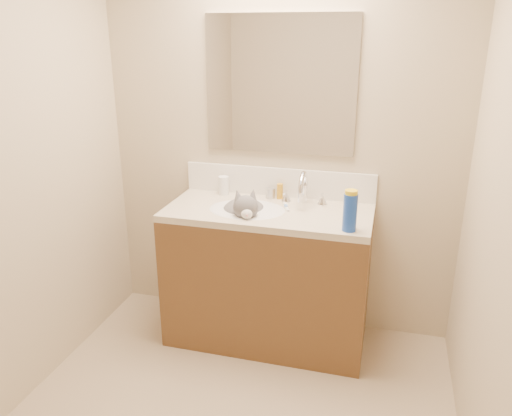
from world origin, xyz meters
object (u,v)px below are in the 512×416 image
Objects in this scene: cat at (244,214)px; amber_bottle at (280,191)px; faucet at (303,191)px; basin at (247,220)px; silver_jar at (270,193)px; vanity_cabinet at (268,278)px; spray_can at (350,213)px; pill_bottle at (224,185)px.

cat reaches higher than amber_bottle.
basin is at bearing -150.88° from faucet.
amber_bottle is at bearing 154.39° from faucet.
basin is 7.06× the size of silver_jar.
basin is at bearing -165.96° from vanity_cabinet.
silver_jar is 0.06m from amber_bottle.
silver_jar is (0.08, 0.24, 0.10)m from basin.
cat is 2.10× the size of spray_can.
pill_bottle is at bearing 109.85° from cat.
vanity_cabinet is 0.40m from basin.
basin is (-0.12, -0.03, 0.38)m from vanity_cabinet.
amber_bottle is (0.02, 0.21, 0.50)m from vanity_cabinet.
basin is 4.74× the size of amber_bottle.
basin is at bearing 163.75° from spray_can.
silver_jar is at bearing 100.13° from vanity_cabinet.
basin is 1.61× the size of faucet.
basin is at bearing -33.36° from cat.
cat is (-0.32, -0.16, -0.12)m from faucet.
vanity_cabinet is at bearing -10.72° from cat.
silver_jar is at bearing 0.60° from pill_bottle.
basin is 0.35m from pill_bottle.
cat is at bearing -48.55° from pill_bottle.
amber_bottle reaches higher than basin.
pill_bottle is 0.92m from spray_can.
vanity_cabinet is 12.63× the size of amber_bottle.
pill_bottle is (-0.34, 0.20, 0.51)m from vanity_cabinet.
basin reaches higher than vanity_cabinet.
spray_can is at bearing -42.18° from amber_bottle.
faucet reaches higher than basin.
pill_bottle reaches higher than silver_jar.
amber_bottle reaches higher than vanity_cabinet.
amber_bottle is at bearing 1.34° from pill_bottle.
pill_bottle is at bearing -178.66° from amber_bottle.
faucet reaches higher than silver_jar.
vanity_cabinet is 18.82× the size of silver_jar.
amber_bottle is at bearing 137.82° from spray_can.
silver_jar is (0.30, 0.00, -0.03)m from pill_bottle.
amber_bottle is (0.14, 0.24, 0.12)m from basin.
faucet is 2.40× the size of pill_bottle.
amber_bottle is at bearing 5.15° from silver_jar.
faucet is at bearing 5.66° from cat.
cat is at bearing 163.87° from spray_can.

